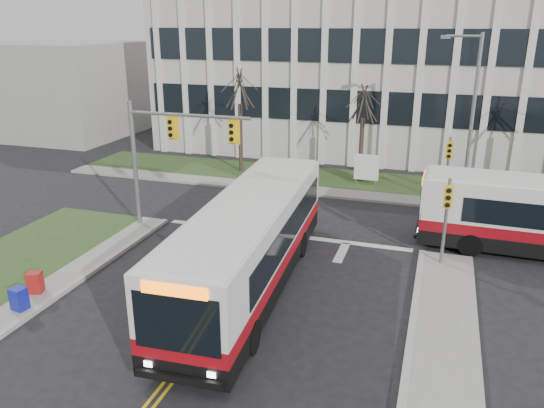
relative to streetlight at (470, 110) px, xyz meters
The scene contains 15 objects.
ground 18.81m from the streetlight, 116.37° to the right, with size 120.00×120.00×0.00m, color black.
sidewalk_cross 6.04m from the streetlight, 161.74° to the right, with size 44.00×1.60×0.14m, color #9E9B93.
building_lawn 6.23m from the streetlight, 149.29° to the left, with size 44.00×5.00×0.12m, color #2D491F.
office_building 14.15m from the streetlight, 102.38° to the left, with size 40.00×16.00×12.00m, color #B7B4A9.
building_annex 35.43m from the streetlight, 163.93° to the left, with size 12.00×12.00×8.00m, color #9E9B93.
mast_arm_signal 16.39m from the streetlight, 146.49° to the right, with size 6.11×0.38×6.20m.
signal_pole_near 9.72m from the streetlight, 95.10° to the right, with size 0.34×0.39×3.80m.
signal_pole_far 2.93m from the streetlight, 136.05° to the right, with size 0.34×0.39×3.80m.
streetlight is the anchor object (origin of this frame).
directory_sign 6.96m from the streetlight, 166.77° to the left, with size 1.50×0.12×2.00m.
tree_left 14.15m from the streetlight, behind, with size 1.80×1.80×7.70m.
tree_mid 6.36m from the streetlight, 161.65° to the left, with size 1.80×1.80×6.82m.
bus_main 15.88m from the streetlight, 120.14° to the right, with size 2.83×13.05×3.48m, color silver, non-canonical shape.
newspaper_box_blue 23.58m from the streetlight, 129.93° to the right, with size 0.50×0.45×0.95m, color #161B97.
newspaper_box_red 22.93m from the streetlight, 132.51° to the right, with size 0.50×0.45×0.95m, color #A21814.
Camera 1 is at (6.66, -14.42, 9.70)m, focal length 35.00 mm.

